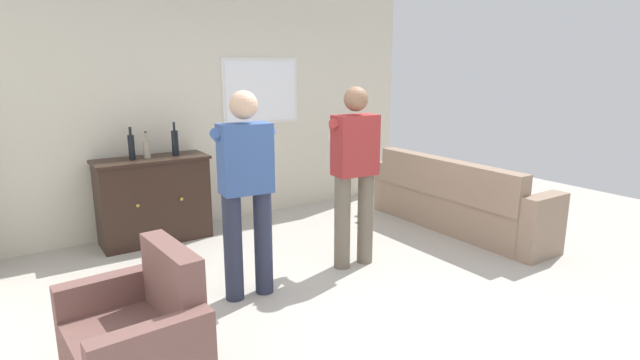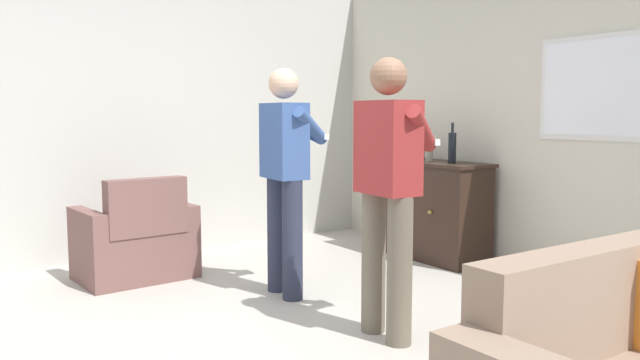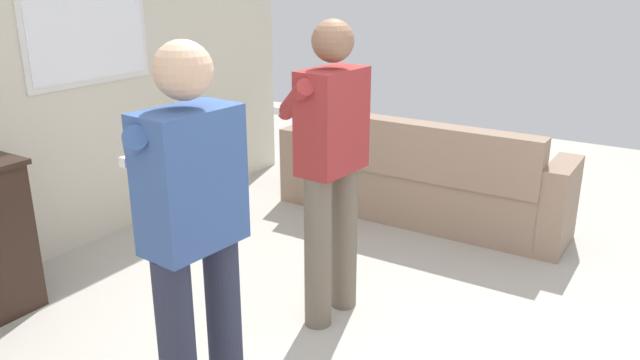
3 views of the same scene
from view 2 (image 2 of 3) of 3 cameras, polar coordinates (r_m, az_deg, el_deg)
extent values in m
plane|color=#B2ADA3|center=(3.92, -4.64, -14.13)|extent=(10.40, 10.40, 0.00)
cube|color=beige|center=(5.50, 20.23, 6.21)|extent=(5.20, 0.12, 2.80)
cube|color=silver|center=(5.18, 24.23, 7.71)|extent=(1.02, 0.02, 0.80)
cube|color=white|center=(5.18, 24.20, 7.71)|extent=(0.94, 0.03, 0.72)
cube|color=beige|center=(6.13, -17.23, 6.26)|extent=(0.12, 5.20, 2.80)
cube|color=gray|center=(3.01, 27.19, -8.53)|extent=(0.18, 1.98, 0.42)
cube|color=brown|center=(5.39, -16.54, -6.51)|extent=(0.68, 0.68, 0.40)
cube|color=brown|center=(5.08, -15.60, -2.38)|extent=(0.18, 0.65, 0.45)
cube|color=brown|center=(5.25, -20.45, -5.88)|extent=(0.65, 0.16, 0.60)
cube|color=brown|center=(5.52, -12.89, -5.07)|extent=(0.65, 0.16, 0.60)
cube|color=black|center=(5.93, 10.12, -2.84)|extent=(1.12, 0.44, 0.88)
cube|color=black|center=(5.88, 10.21, 1.55)|extent=(1.16, 0.48, 0.03)
sphere|color=#B79338|center=(5.93, 6.99, -2.37)|extent=(0.04, 0.04, 0.04)
sphere|color=#B79338|center=(5.61, 10.01, -2.91)|extent=(0.04, 0.04, 0.04)
cylinder|color=black|center=(5.67, 11.99, 2.88)|extent=(0.07, 0.07, 0.27)
cylinder|color=black|center=(5.67, 12.03, 4.63)|extent=(0.02, 0.02, 0.07)
cylinder|color=#262626|center=(5.67, 12.04, 5.09)|extent=(0.03, 0.03, 0.02)
cylinder|color=black|center=(6.02, 9.25, 3.02)|extent=(0.06, 0.06, 0.25)
cylinder|color=black|center=(6.01, 9.27, 4.54)|extent=(0.03, 0.03, 0.07)
cylinder|color=#262626|center=(6.01, 9.28, 4.93)|extent=(0.03, 0.03, 0.02)
cylinder|color=gray|center=(5.89, 9.99, 2.60)|extent=(0.07, 0.07, 0.18)
cylinder|color=gray|center=(5.89, 10.01, 3.90)|extent=(0.02, 0.02, 0.09)
cylinder|color=#262626|center=(5.89, 10.02, 4.41)|extent=(0.03, 0.03, 0.02)
cylinder|color=#282D42|center=(4.77, -3.95, -4.95)|extent=(0.15, 0.15, 0.88)
cylinder|color=#282D42|center=(4.54, -2.54, -5.51)|extent=(0.15, 0.15, 0.88)
cube|color=#385693|center=(4.57, -3.32, 3.60)|extent=(0.42, 0.25, 0.55)
sphere|color=#D8AD8C|center=(4.57, -3.35, 8.80)|extent=(0.22, 0.22, 0.22)
cylinder|color=#385693|center=(4.74, -2.19, 5.02)|extent=(0.35, 0.39, 0.29)
cylinder|color=#385693|center=(4.54, -0.86, 4.98)|extent=(0.30, 0.42, 0.29)
cube|color=white|center=(4.72, 0.19, 3.99)|extent=(0.15, 0.05, 0.04)
cylinder|color=#6B6051|center=(3.90, 4.92, -7.47)|extent=(0.15, 0.15, 0.88)
cylinder|color=#6B6051|center=(3.70, 7.28, -8.26)|extent=(0.15, 0.15, 0.88)
cube|color=#9E2D2D|center=(3.69, 6.19, 2.98)|extent=(0.41, 0.25, 0.55)
sphere|color=#8C664C|center=(3.69, 6.27, 9.42)|extent=(0.22, 0.22, 0.22)
cylinder|color=#9E2D2D|center=(3.88, 7.10, 4.74)|extent=(0.35, 0.39, 0.29)
cylinder|color=#9E2D2D|center=(3.70, 9.28, 4.64)|extent=(0.31, 0.42, 0.29)
cube|color=white|center=(3.89, 9.99, 3.45)|extent=(0.15, 0.05, 0.04)
camera|label=1|loc=(5.69, -46.57, 9.48)|focal=28.00mm
camera|label=3|loc=(5.63, -27.13, 11.16)|focal=35.00mm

